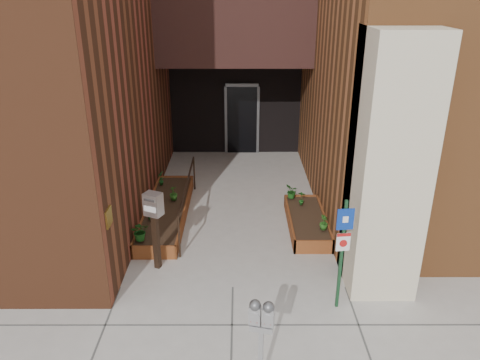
{
  "coord_description": "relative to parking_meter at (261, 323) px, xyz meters",
  "views": [
    {
      "loc": [
        0.12,
        -6.9,
        4.96
      ],
      "look_at": [
        0.13,
        1.8,
        1.31
      ],
      "focal_mm": 35.0,
      "sensor_mm": 36.0,
      "label": 1
    }
  ],
  "objects": [
    {
      "name": "shrub_right_a",
      "position": [
        1.46,
        3.84,
        -0.64
      ],
      "size": [
        0.24,
        0.24,
        0.32
      ],
      "primitive_type": "imported",
      "rotation": [
        0.0,
        0.0,
        1.06
      ],
      "color": "#235618",
      "rests_on": "planter_right"
    },
    {
      "name": "shrub_left_c",
      "position": [
        -1.81,
        5.28,
        -0.63
      ],
      "size": [
        0.27,
        0.27,
        0.34
      ],
      "primitive_type": "imported",
      "rotation": [
        0.0,
        0.0,
        3.75
      ],
      "color": "#285D1A",
      "rests_on": "planter_left"
    },
    {
      "name": "planter_right",
      "position": [
        1.21,
        4.46,
        -0.97
      ],
      "size": [
        0.8,
        2.2,
        0.3
      ],
      "color": "brown",
      "rests_on": "ground"
    },
    {
      "name": "payment_dropbox",
      "position": [
        -1.82,
        2.9,
        0.01
      ],
      "size": [
        0.37,
        0.33,
        1.54
      ],
      "color": "black",
      "rests_on": "ground"
    },
    {
      "name": "sign_post",
      "position": [
        1.35,
        1.72,
        0.1
      ],
      "size": [
        0.27,
        0.07,
        1.96
      ],
      "color": "#163E21",
      "rests_on": "ground"
    },
    {
      "name": "parking_meter",
      "position": [
        0.0,
        0.0,
        0.0
      ],
      "size": [
        0.33,
        0.18,
        1.42
      ],
      "color": "#A2A2A4",
      "rests_on": "ground"
    },
    {
      "name": "ground",
      "position": [
        -0.39,
        2.26,
        -1.1
      ],
      "size": [
        80.0,
        80.0,
        0.0
      ],
      "primitive_type": "plane",
      "color": "#9E9991",
      "rests_on": "ground"
    },
    {
      "name": "shrub_left_a",
      "position": [
        -2.22,
        3.41,
        -0.6
      ],
      "size": [
        0.43,
        0.43,
        0.39
      ],
      "primitive_type": "imported",
      "rotation": [
        0.0,
        0.0,
        0.23
      ],
      "color": "#174E16",
      "rests_on": "planter_left"
    },
    {
      "name": "planter_left",
      "position": [
        -1.94,
        4.96,
        -0.97
      ],
      "size": [
        0.9,
        3.6,
        0.3
      ],
      "color": "brown",
      "rests_on": "ground"
    },
    {
      "name": "shrub_right_b",
      "position": [
        1.15,
        5.0,
        -0.63
      ],
      "size": [
        0.24,
        0.24,
        0.34
      ],
      "primitive_type": "imported",
      "rotation": [
        0.0,
        0.0,
        2.69
      ],
      "color": "#1A5618",
      "rests_on": "planter_right"
    },
    {
      "name": "shrub_left_d",
      "position": [
        -2.24,
        6.17,
        -0.62
      ],
      "size": [
        0.21,
        0.21,
        0.36
      ],
      "primitive_type": "imported",
      "rotation": [
        0.0,
        0.0,
        4.86
      ],
      "color": "#1A5B1F",
      "rests_on": "planter_left"
    },
    {
      "name": "shrub_left_b",
      "position": [
        -2.18,
        4.3,
        -0.64
      ],
      "size": [
        0.24,
        0.24,
        0.32
      ],
      "primitive_type": "imported",
      "rotation": [
        0.0,
        0.0,
        2.08
      ],
      "color": "#19591C",
      "rests_on": "planter_left"
    },
    {
      "name": "handrail",
      "position": [
        -1.44,
        4.91,
        -0.35
      ],
      "size": [
        0.04,
        3.34,
        0.9
      ],
      "color": "black",
      "rests_on": "ground"
    },
    {
      "name": "shrub_right_c",
      "position": [
        0.96,
        5.36,
        -0.63
      ],
      "size": [
        0.32,
        0.32,
        0.34
      ],
      "primitive_type": "imported",
      "rotation": [
        0.0,
        0.0,
        4.68
      ],
      "color": "#194F16",
      "rests_on": "planter_right"
    }
  ]
}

